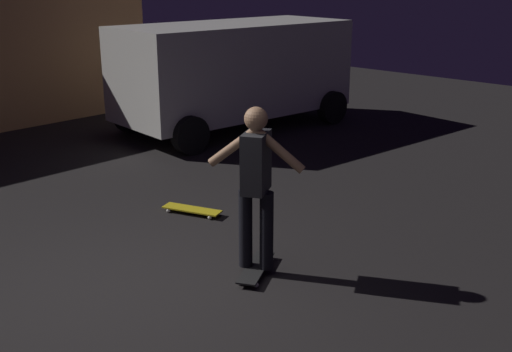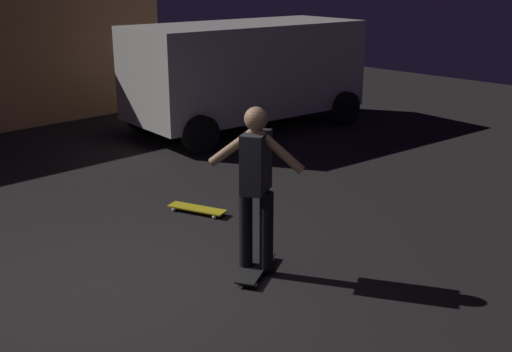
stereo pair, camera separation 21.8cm
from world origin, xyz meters
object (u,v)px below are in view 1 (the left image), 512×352
at_px(skateboard_ridden, 256,268).
at_px(skater, 256,177).
at_px(parked_van, 234,69).
at_px(skateboard_spare, 192,210).

height_order(skateboard_ridden, skater, skater).
bearing_deg(skater, skateboard_ridden, 0.00).
distance_m(skateboard_ridden, skater, 0.98).
distance_m(parked_van, skateboard_spare, 4.82).
bearing_deg(skateboard_ridden, skateboard_spare, 69.68).
xyz_separation_m(skateboard_ridden, skateboard_spare, (0.64, 1.74, 0.00)).
bearing_deg(skater, parked_van, 47.14).
relative_size(parked_van, skater, 2.86).
height_order(parked_van, skateboard_spare, parked_van).
height_order(skateboard_ridden, skateboard_spare, same).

